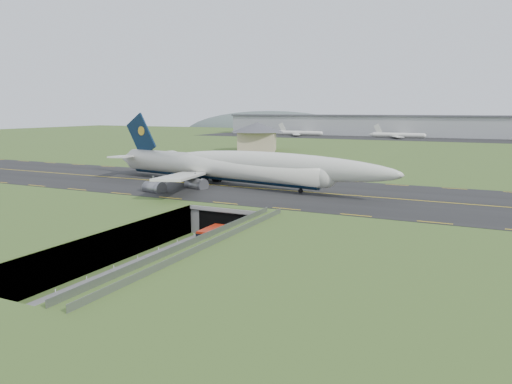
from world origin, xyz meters
The scene contains 10 objects.
ground centered at (0.00, 0.00, 0.00)m, with size 900.00×900.00×0.00m, color #435F26.
airfield_deck centered at (0.00, 0.00, 3.00)m, with size 800.00×800.00×6.00m, color gray.
trench_road centered at (0.00, -7.50, 0.10)m, with size 12.00×75.00×0.20m, color slate.
taxiway centered at (0.00, 33.00, 6.09)m, with size 800.00×44.00×0.18m, color black.
tunnel_portal centered at (0.00, 16.71, 3.33)m, with size 17.00×22.30×6.00m.
guideway centered at (11.00, -19.11, 5.32)m, with size 3.00×53.00×7.05m.
jumbo_jet centered at (-11.45, 34.16, 11.17)m, with size 88.51×57.39×19.26m.
shuttle_tram centered at (0.59, 2.24, 1.69)m, with size 3.07×7.58×3.07m.
service_building centered at (-54.02, 135.80, 14.07)m, with size 32.15×32.15×13.63m.
cargo_terminal centered at (-0.07, 299.41, 13.96)m, with size 320.00×67.00×15.60m.
Camera 1 is at (48.89, -78.16, 25.71)m, focal length 35.00 mm.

